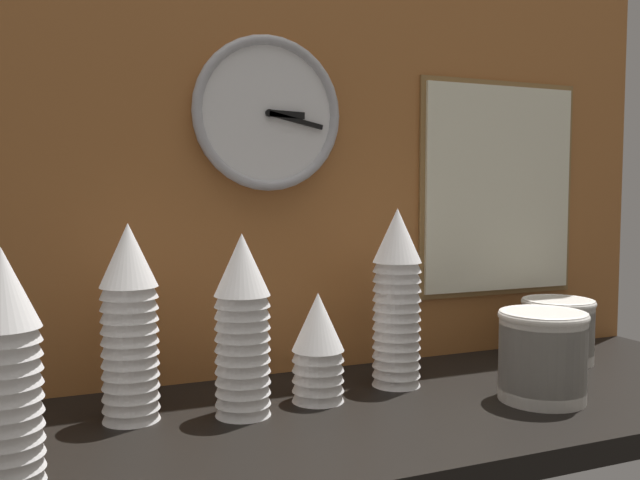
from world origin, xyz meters
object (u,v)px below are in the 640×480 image
bowl_stack_far_right (558,329)px  cup_stack_center_right (397,297)px  cup_stack_far_left (4,367)px  menu_board (499,189)px  cup_stack_center_left (242,325)px  cup_stack_center (318,347)px  wall_clock (268,114)px  cup_stack_left (130,322)px  bowl_stack_right (542,354)px

bowl_stack_far_right → cup_stack_center_right: bearing=-177.0°
cup_stack_far_left → menu_board: (100.46, 34.67, 22.02)cm
cup_stack_center_left → cup_stack_center_right: 31.77cm
cup_stack_center → wall_clock: size_ratio=0.64×
cup_stack_center_left → menu_board: menu_board is taller
cup_stack_center_left → menu_board: bearing=17.6°
cup_stack_left → wall_clock: bearing=28.9°
cup_stack_center → cup_stack_far_left: (-48.39, -15.75, 5.35)cm
bowl_stack_far_right → bowl_stack_right: bearing=-137.0°
cup_stack_center_right → cup_stack_far_left: (-65.61, -18.94, -1.78)cm
menu_board → bowl_stack_far_right: bearing=-68.1°
bowl_stack_far_right → menu_board: menu_board is taller
cup_stack_center_left → cup_stack_center_right: (31.28, 5.25, 1.78)cm
cup_stack_center_left → bowl_stack_right: 52.16cm
bowl_stack_far_right → menu_board: size_ratio=0.32×
menu_board → bowl_stack_right: bearing=-115.4°
menu_board → cup_stack_center_left: bearing=-162.4°
cup_stack_center → cup_stack_center_left: size_ratio=0.64×
bowl_stack_right → wall_clock: wall_clock is taller
cup_stack_left → cup_stack_far_left: cup_stack_left is taller
cup_stack_center → cup_stack_left: (-31.15, 2.46, 6.24)cm
cup_stack_center_right → bowl_stack_right: bearing=-43.3°
cup_stack_center_left → cup_stack_far_left: (-34.33, -13.69, 0.00)cm
cup_stack_center_right → menu_board: bearing=24.3°
cup_stack_center → bowl_stack_far_right: (57.55, 5.34, -2.36)cm
cup_stack_left → bowl_stack_far_right: cup_stack_left is taller
cup_stack_far_left → menu_board: bearing=19.0°
cup_stack_center → bowl_stack_right: bearing=-22.0°
cup_stack_center_right → bowl_stack_right: 27.30cm
bowl_stack_right → wall_clock: size_ratio=0.53×
cup_stack_center_right → bowl_stack_far_right: size_ratio=2.16×
cup_stack_center → cup_stack_center_left: bearing=-171.7°
cup_stack_left → bowl_stack_right: bearing=-14.2°
cup_stack_center → cup_stack_center_right: size_ratio=0.57×
bowl_stack_far_right → cup_stack_far_left: bearing=-168.7°
menu_board → cup_stack_far_left: bearing=-161.0°
wall_clock → cup_stack_left: bearing=-151.1°
bowl_stack_far_right → menu_board: 33.14cm
cup_stack_center_left → bowl_stack_far_right: (71.60, 7.40, -7.71)cm
cup_stack_far_left → menu_board: 108.54cm
cup_stack_center → bowl_stack_right: 39.00cm
bowl_stack_right → cup_stack_center_left: bearing=166.0°
cup_stack_center_right → menu_board: 43.26cm
cup_stack_center → menu_board: (52.08, 18.92, 27.37)cm
cup_stack_center_left → bowl_stack_far_right: size_ratio=1.93×
cup_stack_center → bowl_stack_far_right: bearing=5.3°
cup_stack_far_left → bowl_stack_far_right: size_ratio=1.93×
cup_stack_center_left → cup_stack_center: bearing=8.3°
cup_stack_center_left → menu_board: size_ratio=0.62×
cup_stack_center_right → menu_board: size_ratio=0.69×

